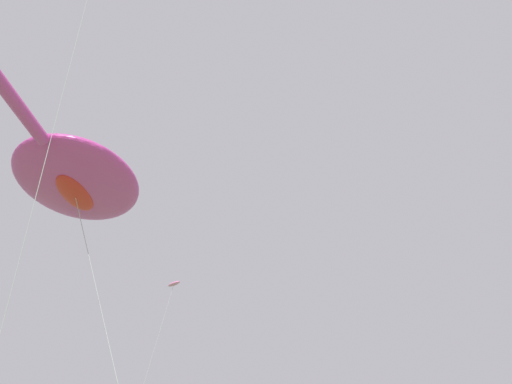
% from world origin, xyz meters
% --- Properties ---
extents(big_show_kite, '(9.27, 10.68, 14.71)m').
position_xyz_m(big_show_kite, '(-3.36, 16.42, 14.09)').
color(big_show_kite, '#CC3899').
rests_on(big_show_kite, ground).
extents(small_kite_box_yellow, '(3.73, 0.93, 15.76)m').
position_xyz_m(small_kite_box_yellow, '(4.31, 26.52, 15.18)').
color(small_kite_box_yellow, pink).
rests_on(small_kite_box_yellow, ground).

